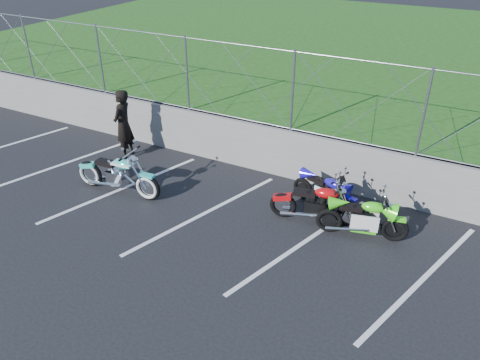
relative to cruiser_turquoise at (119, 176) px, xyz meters
The scene contains 10 objects.
ground 2.50m from the cruiser_turquoise, 19.08° to the right, with size 90.00×90.00×0.00m, color black.
retaining_wall 3.56m from the cruiser_turquoise, 49.28° to the left, with size 30.00×0.22×1.30m, color slate.
grass_field 12.91m from the cruiser_turquoise, 79.64° to the left, with size 30.00×20.00×1.30m, color #1D4A13.
chain_link_fence 4.00m from the cruiser_turquoise, 49.28° to the left, with size 28.00×0.03×2.00m.
parking_lines 3.56m from the cruiser_turquoise, ahead, with size 18.29×4.31×0.01m.
cruiser_turquoise is the anchor object (origin of this frame).
naked_orange 4.81m from the cruiser_turquoise, 12.29° to the left, with size 2.07×0.70×1.04m.
sportbike_green 5.81m from the cruiser_turquoise, ahead, with size 1.89×0.69×1.00m.
sportbike_blue 4.97m from the cruiser_turquoise, 19.94° to the left, with size 1.75×0.67×0.93m.
person_standing 2.03m from the cruiser_turquoise, 125.02° to the left, with size 0.71×0.47×1.96m, color black.
Camera 1 is at (4.87, -6.55, 6.00)m, focal length 35.00 mm.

